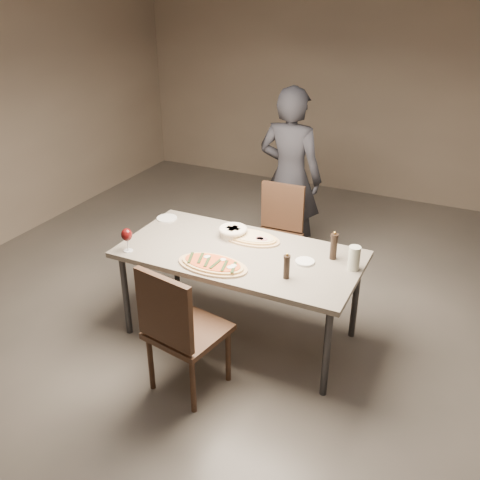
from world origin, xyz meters
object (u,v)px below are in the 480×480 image
at_px(dining_table, 240,259).
at_px(carafe, 354,258).
at_px(ham_pizza, 250,237).
at_px(diner, 290,178).
at_px(pepper_mill_left, 334,246).
at_px(bread_basket, 233,231).
at_px(chair_near, 178,326).
at_px(chair_far, 278,228).
at_px(zucchini_pizza, 213,264).

xyz_separation_m(dining_table, carafe, (0.83, 0.11, 0.15)).
distance_m(ham_pizza, diner, 1.15).
xyz_separation_m(dining_table, pepper_mill_left, (0.66, 0.20, 0.16)).
distance_m(bread_basket, chair_near, 1.02).
bearing_deg(dining_table, carafe, 7.81).
bearing_deg(pepper_mill_left, chair_far, 133.48).
relative_size(carafe, chair_near, 0.18).
bearing_deg(carafe, ham_pizza, 172.37).
xyz_separation_m(zucchini_pizza, pepper_mill_left, (0.74, 0.48, 0.09)).
distance_m(ham_pizza, chair_far, 0.80).
bearing_deg(diner, bread_basket, 91.47).
bearing_deg(pepper_mill_left, zucchini_pizza, -146.82).
height_order(zucchini_pizza, ham_pizza, zucchini_pizza).
bearing_deg(chair_far, diner, -85.36).
xyz_separation_m(ham_pizza, pepper_mill_left, (0.68, -0.03, 0.09)).
bearing_deg(chair_near, dining_table, 94.69).
bearing_deg(pepper_mill_left, chair_near, -126.89).
bearing_deg(pepper_mill_left, ham_pizza, 177.76).
bearing_deg(ham_pizza, carafe, -28.77).
bearing_deg(chair_near, bread_basket, 105.26).
distance_m(dining_table, carafe, 0.85).
height_order(ham_pizza, chair_near, chair_near).
bearing_deg(chair_near, zucchini_pizza, 100.77).
distance_m(pepper_mill_left, chair_near, 1.26).
relative_size(pepper_mill_left, chair_near, 0.22).
height_order(carafe, diner, diner).
height_order(zucchini_pizza, carafe, carafe).
bearing_deg(bread_basket, carafe, -5.45).
relative_size(dining_table, ham_pizza, 3.64).
xyz_separation_m(ham_pizza, bread_basket, (-0.14, -0.02, 0.03)).
distance_m(zucchini_pizza, ham_pizza, 0.51).
bearing_deg(carafe, chair_far, 136.46).
height_order(bread_basket, chair_near, chair_near).
bearing_deg(zucchini_pizza, dining_table, 54.26).
height_order(dining_table, ham_pizza, ham_pizza).
bearing_deg(zucchini_pizza, carafe, 3.54).
bearing_deg(ham_pizza, bread_basket, 167.02).
height_order(ham_pizza, bread_basket, bread_basket).
xyz_separation_m(pepper_mill_left, chair_far, (-0.74, 0.78, -0.35)).
bearing_deg(carafe, dining_table, -172.19).
relative_size(bread_basket, carafe, 1.29).
xyz_separation_m(bread_basket, carafe, (0.99, -0.09, 0.04)).
distance_m(zucchini_pizza, chair_near, 0.54).
bearing_deg(diner, carafe, 130.52).
xyz_separation_m(ham_pizza, carafe, (0.85, -0.11, 0.07)).
bearing_deg(chair_near, ham_pizza, 97.27).
relative_size(dining_table, diner, 1.04).
height_order(bread_basket, chair_far, chair_far).
distance_m(bread_basket, chair_far, 0.83).
bearing_deg(diner, dining_table, 98.46).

